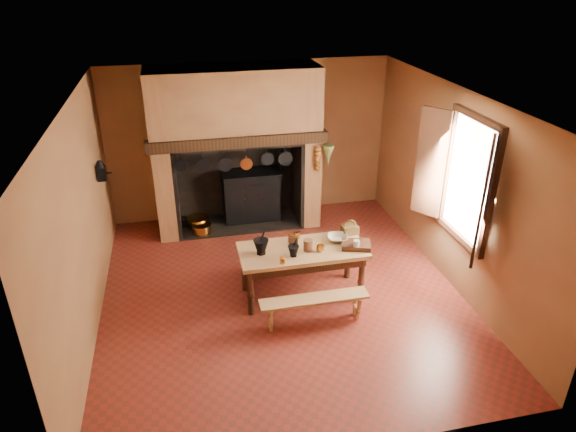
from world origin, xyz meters
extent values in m
plane|color=maroon|center=(0.00, 0.00, 0.00)|extent=(5.50, 5.50, 0.00)
plane|color=silver|center=(0.00, 0.00, 2.80)|extent=(5.50, 5.50, 0.00)
cube|color=olive|center=(0.00, 2.75, 1.40)|extent=(5.00, 0.02, 2.80)
cube|color=olive|center=(-2.50, 0.00, 1.40)|extent=(0.02, 5.50, 2.80)
cube|color=olive|center=(2.50, 0.00, 1.40)|extent=(0.02, 5.50, 2.80)
cube|color=olive|center=(0.00, -2.75, 1.40)|extent=(5.00, 0.02, 2.80)
cube|color=olive|center=(-1.55, 2.30, 1.40)|extent=(0.30, 0.90, 2.80)
cube|color=olive|center=(0.95, 2.30, 1.40)|extent=(0.30, 0.90, 2.80)
cube|color=olive|center=(-0.30, 2.30, 2.20)|extent=(2.20, 0.90, 1.20)
cube|color=black|center=(-0.30, 1.90, 1.69)|extent=(2.95, 0.22, 0.18)
cube|color=black|center=(-0.30, 2.72, 0.80)|extent=(2.20, 0.06, 1.60)
cube|color=black|center=(-0.30, 2.30, 0.01)|extent=(2.20, 0.90, 0.02)
cube|color=black|center=(-0.05, 2.45, 0.45)|extent=(1.00, 0.50, 0.90)
cube|color=black|center=(-0.05, 2.43, 0.92)|extent=(1.04, 0.54, 0.04)
cube|color=black|center=(-0.05, 2.19, 0.55)|extent=(0.35, 0.02, 0.45)
cylinder|color=black|center=(0.50, 2.45, 1.25)|extent=(0.10, 0.10, 0.70)
cylinder|color=#BA7D2B|center=(-0.20, 2.17, 0.55)|extent=(0.03, 0.03, 0.03)
cylinder|color=#BA7D2B|center=(0.10, 2.17, 0.55)|extent=(0.03, 0.03, 0.03)
cylinder|color=#BA7D2B|center=(-1.05, 2.30, 0.10)|extent=(0.40, 0.40, 0.20)
cylinder|color=#BA7D2B|center=(-1.00, 2.05, 0.09)|extent=(0.34, 0.34, 0.18)
cube|color=black|center=(-1.25, 2.40, 0.08)|extent=(0.18, 0.18, 0.16)
cone|color=#555C2B|center=(1.18, 1.79, 1.38)|extent=(0.20, 0.20, 0.35)
cube|color=white|center=(2.48, -0.40, 1.70)|extent=(0.02, 1.00, 1.60)
cube|color=#3D2113|center=(2.45, -0.40, 2.54)|extent=(0.08, 1.16, 0.08)
cube|color=#3D2113|center=(2.45, -0.40, 0.86)|extent=(0.08, 1.16, 0.08)
cube|color=#3D2113|center=(2.25, -1.08, 1.70)|extent=(0.29, 0.39, 1.60)
cube|color=#3D2113|center=(2.25, 0.28, 1.70)|extent=(0.29, 0.39, 1.60)
cube|color=black|center=(-2.42, 1.55, 1.45)|extent=(0.12, 0.12, 0.22)
cone|color=black|center=(-2.42, 1.55, 1.60)|extent=(0.16, 0.16, 0.10)
cylinder|color=black|center=(-2.33, 1.55, 1.45)|extent=(0.12, 0.02, 0.02)
cube|color=tan|center=(0.27, -0.11, 0.73)|extent=(1.74, 0.78, 0.06)
cube|color=#3D2113|center=(0.27, -0.11, 0.63)|extent=(1.63, 0.66, 0.14)
cylinder|color=#3D2113|center=(-0.50, -0.40, 0.35)|extent=(0.09, 0.09, 0.70)
cylinder|color=#3D2113|center=(1.05, -0.40, 0.35)|extent=(0.09, 0.09, 0.70)
cylinder|color=#3D2113|center=(-0.50, 0.18, 0.35)|extent=(0.09, 0.09, 0.70)
cylinder|color=#3D2113|center=(1.05, 0.18, 0.35)|extent=(0.09, 0.09, 0.70)
cube|color=tan|center=(0.27, -0.77, 0.38)|extent=(1.43, 0.25, 0.04)
cube|color=tan|center=(0.27, 0.48, 0.40)|extent=(1.47, 0.26, 0.04)
cylinder|color=black|center=(-0.30, -0.12, 0.77)|extent=(0.12, 0.12, 0.04)
cone|color=black|center=(-0.30, -0.12, 0.88)|extent=(0.21, 0.21, 0.17)
cylinder|color=black|center=(-0.27, -0.12, 1.02)|extent=(0.08, 0.03, 0.17)
cylinder|color=black|center=(0.11, -0.27, 0.77)|extent=(0.09, 0.09, 0.03)
cone|color=black|center=(0.11, -0.27, 0.85)|extent=(0.15, 0.15, 0.13)
cylinder|color=black|center=(0.13, -0.27, 0.95)|extent=(0.06, 0.04, 0.12)
cube|color=#3D2113|center=(0.18, 0.07, 0.82)|extent=(0.13, 0.13, 0.12)
cylinder|color=#BA7D2B|center=(0.18, 0.07, 0.89)|extent=(0.09, 0.09, 0.03)
cylinder|color=black|center=(0.23, 0.07, 0.92)|extent=(0.10, 0.02, 0.03)
cylinder|color=#BA7D2B|center=(-0.07, -0.42, 0.80)|extent=(0.08, 0.08, 0.09)
cylinder|color=#BA7D2B|center=(0.27, 0.20, 0.80)|extent=(0.11, 0.11, 0.09)
imported|color=#B5AE8B|center=(0.82, 0.02, 0.79)|extent=(0.34, 0.34, 0.07)
cylinder|color=brown|center=(0.34, -0.17, 0.84)|extent=(0.16, 0.16, 0.16)
cylinder|color=beige|center=(0.98, -0.31, 0.83)|extent=(0.10, 0.10, 0.15)
cube|color=#432F14|center=(1.05, 0.17, 0.82)|extent=(0.24, 0.18, 0.13)
torus|color=#432F14|center=(1.05, 0.17, 0.89)|extent=(0.19, 0.03, 0.19)
cube|color=#3D2113|center=(1.01, -0.22, 0.79)|extent=(0.46, 0.38, 0.07)
imported|color=#BA7D2B|center=(0.50, -0.22, 0.80)|extent=(0.13, 0.13, 0.09)
camera|label=1|loc=(-1.23, -6.02, 4.29)|focal=32.00mm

